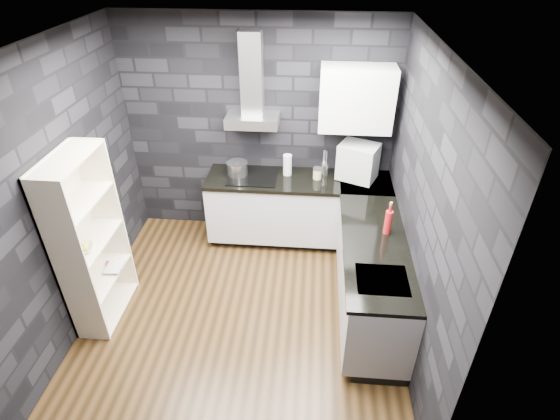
# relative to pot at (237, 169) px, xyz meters

# --- Properties ---
(ground) EXTENTS (3.20, 3.20, 0.00)m
(ground) POSITION_rel_pot_xyz_m (0.24, -1.33, -0.98)
(ground) COLOR #422C15
(ceiling) EXTENTS (3.20, 3.20, 0.00)m
(ceiling) POSITION_rel_pot_xyz_m (0.24, -1.33, 1.72)
(ceiling) COLOR silver
(wall_back) EXTENTS (3.20, 0.05, 2.70)m
(wall_back) POSITION_rel_pot_xyz_m (0.24, 0.30, 0.37)
(wall_back) COLOR black
(wall_back) RESTS_ON ground
(wall_front) EXTENTS (3.20, 0.05, 2.70)m
(wall_front) POSITION_rel_pot_xyz_m (0.24, -2.95, 0.37)
(wall_front) COLOR black
(wall_front) RESTS_ON ground
(wall_left) EXTENTS (0.05, 3.20, 2.70)m
(wall_left) POSITION_rel_pot_xyz_m (-1.39, -1.33, 0.37)
(wall_left) COLOR black
(wall_left) RESTS_ON ground
(wall_right) EXTENTS (0.05, 3.20, 2.70)m
(wall_right) POSITION_rel_pot_xyz_m (1.86, -1.33, 0.37)
(wall_right) COLOR black
(wall_right) RESTS_ON ground
(toekick_back) EXTENTS (2.18, 0.50, 0.10)m
(toekick_back) POSITION_rel_pot_xyz_m (0.74, 0.01, -0.93)
(toekick_back) COLOR black
(toekick_back) RESTS_ON ground
(toekick_right) EXTENTS (0.50, 1.78, 0.10)m
(toekick_right) POSITION_rel_pot_xyz_m (1.58, -1.23, -0.93)
(toekick_right) COLOR black
(toekick_right) RESTS_ON ground
(counter_back_cab) EXTENTS (2.20, 0.60, 0.76)m
(counter_back_cab) POSITION_rel_pot_xyz_m (0.74, -0.03, -0.50)
(counter_back_cab) COLOR #BBBBBF
(counter_back_cab) RESTS_ON ground
(counter_right_cab) EXTENTS (0.60, 1.80, 0.76)m
(counter_right_cab) POSITION_rel_pot_xyz_m (1.54, -1.23, -0.50)
(counter_right_cab) COLOR #BBBBBF
(counter_right_cab) RESTS_ON ground
(counter_back_top) EXTENTS (2.20, 0.62, 0.04)m
(counter_back_top) POSITION_rel_pot_xyz_m (0.74, -0.04, -0.10)
(counter_back_top) COLOR black
(counter_back_top) RESTS_ON counter_back_cab
(counter_right_top) EXTENTS (0.62, 1.80, 0.04)m
(counter_right_top) POSITION_rel_pot_xyz_m (1.53, -1.23, -0.10)
(counter_right_top) COLOR black
(counter_right_top) RESTS_ON counter_right_cab
(counter_corner_top) EXTENTS (0.62, 0.62, 0.04)m
(counter_corner_top) POSITION_rel_pot_xyz_m (1.54, -0.03, -0.10)
(counter_corner_top) COLOR black
(counter_corner_top) RESTS_ON counter_right_cab
(hood_body) EXTENTS (0.60, 0.34, 0.12)m
(hood_body) POSITION_rel_pot_xyz_m (0.19, 0.10, 0.58)
(hood_body) COLOR #B2B2B7
(hood_body) RESTS_ON wall_back
(hood_chimney) EXTENTS (0.24, 0.20, 0.90)m
(hood_chimney) POSITION_rel_pot_xyz_m (0.19, 0.17, 1.09)
(hood_chimney) COLOR #B2B2B7
(hood_chimney) RESTS_ON hood_body
(upper_cabinet) EXTENTS (0.80, 0.35, 0.70)m
(upper_cabinet) POSITION_rel_pot_xyz_m (1.34, 0.10, 0.87)
(upper_cabinet) COLOR silver
(upper_cabinet) RESTS_ON wall_back
(cooktop) EXTENTS (0.58, 0.50, 0.01)m
(cooktop) POSITION_rel_pot_xyz_m (0.19, -0.03, -0.08)
(cooktop) COLOR black
(cooktop) RESTS_ON counter_back_top
(sink_rim) EXTENTS (0.44, 0.40, 0.01)m
(sink_rim) POSITION_rel_pot_xyz_m (1.54, -1.73, -0.09)
(sink_rim) COLOR #B2B2B7
(sink_rim) RESTS_ON counter_right_top
(pot) EXTENTS (0.32, 0.32, 0.14)m
(pot) POSITION_rel_pot_xyz_m (0.00, 0.00, 0.00)
(pot) COLOR silver
(pot) RESTS_ON cooktop
(glass_vase) EXTENTS (0.10, 0.10, 0.26)m
(glass_vase) POSITION_rel_pot_xyz_m (0.60, 0.07, 0.04)
(glass_vase) COLOR silver
(glass_vase) RESTS_ON counter_back_top
(storage_jar) EXTENTS (0.12, 0.12, 0.12)m
(storage_jar) POSITION_rel_pot_xyz_m (0.96, -0.00, -0.02)
(storage_jar) COLOR #C4B58D
(storage_jar) RESTS_ON counter_back_top
(utensil_crock) EXTENTS (0.12, 0.12, 0.13)m
(utensil_crock) POSITION_rel_pot_xyz_m (1.04, 0.11, -0.02)
(utensil_crock) COLOR silver
(utensil_crock) RESTS_ON counter_back_top
(appliance_garage) EXTENTS (0.52, 0.47, 0.43)m
(appliance_garage) POSITION_rel_pot_xyz_m (1.42, 0.04, 0.14)
(appliance_garage) COLOR #B2B6BA
(appliance_garage) RESTS_ON counter_back_top
(red_bottle) EXTENTS (0.09, 0.09, 0.25)m
(red_bottle) POSITION_rel_pot_xyz_m (1.65, -1.04, 0.04)
(red_bottle) COLOR #A4171A
(red_bottle) RESTS_ON counter_right_top
(bookshelf) EXTENTS (0.49, 0.85, 1.80)m
(bookshelf) POSITION_rel_pot_xyz_m (-1.18, -1.44, -0.08)
(bookshelf) COLOR beige
(bookshelf) RESTS_ON ground
(fruit_bowl) EXTENTS (0.27, 0.27, 0.05)m
(fruit_bowl) POSITION_rel_pot_xyz_m (-1.18, -1.59, -0.05)
(fruit_bowl) COLOR white
(fruit_bowl) RESTS_ON bookshelf
(book_red) EXTENTS (0.14, 0.08, 0.20)m
(book_red) POSITION_rel_pot_xyz_m (-1.17, -1.32, -0.41)
(book_red) COLOR maroon
(book_red) RESTS_ON bookshelf
(book_second) EXTENTS (0.16, 0.02, 0.22)m
(book_second) POSITION_rel_pot_xyz_m (-1.17, -1.30, -0.39)
(book_second) COLOR #B2B2B2
(book_second) RESTS_ON bookshelf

